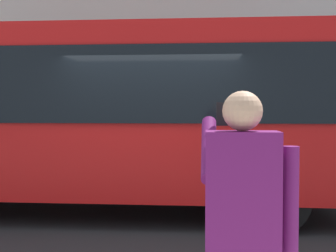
# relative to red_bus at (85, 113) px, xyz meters

# --- Properties ---
(ground_plane) EXTENTS (60.00, 60.00, 0.00)m
(ground_plane) POSITION_rel_red_bus_xyz_m (-1.29, 0.79, -1.68)
(ground_plane) COLOR #232326
(red_bus) EXTENTS (9.05, 2.54, 3.08)m
(red_bus) POSITION_rel_red_bus_xyz_m (0.00, 0.00, 0.00)
(red_bus) COLOR red
(red_bus) RESTS_ON ground_plane
(pedestrian_photographer) EXTENTS (0.53, 0.52, 1.70)m
(pedestrian_photographer) POSITION_rel_red_bus_xyz_m (-2.27, 4.99, -0.54)
(pedestrian_photographer) COLOR #1E2347
(pedestrian_photographer) RESTS_ON sidewalk_curb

